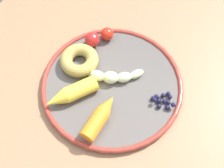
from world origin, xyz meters
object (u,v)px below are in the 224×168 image
plate (112,85)px  blueberry_pile (163,101)px  tomato_mid (107,34)px  banana (111,76)px  donut (79,60)px  tomato_near (92,40)px  dining_table (121,110)px  carrot_orange (100,117)px  carrot_yellow (71,93)px

plate → blueberry_pile: bearing=97.3°
plate → tomato_mid: (-0.12, -0.08, 0.02)m
plate → banana: bearing=-140.2°
plate → donut: donut is taller
blueberry_pile → donut: bearing=-88.7°
donut → tomato_mid: 0.11m
blueberry_pile → tomato_mid: bearing=-115.7°
tomato_near → tomato_mid: 0.04m
donut → tomato_near: (-0.07, -0.00, 0.00)m
dining_table → plate: (-0.01, -0.03, 0.08)m
donut → carrot_orange: bearing=49.3°
carrot_orange → tomato_mid: bearing=-153.6°
banana → tomato_near: bearing=-125.7°
dining_table → banana: (-0.03, -0.04, 0.10)m
banana → blueberry_pile: 0.14m
tomato_near → tomato_mid: size_ratio=1.13×
tomato_near → carrot_orange: bearing=36.2°
carrot_yellow → tomato_near: size_ratio=3.29×
tomato_near → carrot_yellow: bearing=14.2°
banana → donut: 0.09m
plate → tomato_mid: size_ratio=10.05×
dining_table → blueberry_pile: (-0.03, 0.09, 0.09)m
plate → carrot_yellow: 0.10m
carrot_orange → donut: carrot_orange is taller
carrot_yellow → dining_table: bearing=123.2°
banana → tomato_mid: size_ratio=4.37×
donut → tomato_mid: bearing=170.0°
banana → donut: donut is taller
banana → carrot_orange: 0.11m
tomato_mid → dining_table: bearing=41.6°
dining_table → blueberry_pile: blueberry_pile is taller
tomato_mid → tomato_near: bearing=-32.0°
plate → blueberry_pile: blueberry_pile is taller
carrot_yellow → tomato_mid: size_ratio=3.72×
carrot_yellow → tomato_mid: bearing=-175.0°
tomato_mid → carrot_yellow: bearing=5.0°
tomato_mid → blueberry_pile: bearing=64.3°
tomato_near → donut: bearing=3.6°
plate → tomato_near: (-0.08, -0.10, 0.02)m
carrot_yellow → tomato_near: tomato_near is taller
carrot_yellow → plate: bearing=140.6°
carrot_yellow → donut: carrot_yellow is taller
carrot_yellow → donut: size_ratio=1.32×
donut → blueberry_pile: 0.22m
dining_table → carrot_yellow: carrot_yellow is taller
carrot_orange → carrot_yellow: 0.09m
blueberry_pile → tomato_mid: 0.23m
carrot_orange → tomato_near: size_ratio=2.99×
donut → carrot_yellow: bearing=21.7°
banana → tomato_near: (-0.07, -0.09, 0.01)m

